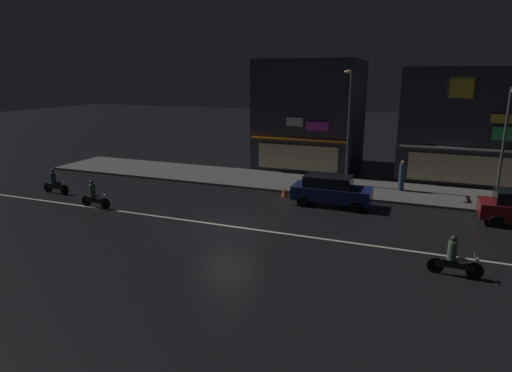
% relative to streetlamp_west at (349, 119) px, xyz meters
% --- Properties ---
extents(ground_plane, '(140.00, 140.00, 0.00)m').
position_rel_streetlamp_west_xyz_m(ground_plane, '(-3.92, -9.51, -4.43)').
color(ground_plane, black).
extents(lane_divider_stripe, '(34.34, 0.16, 0.01)m').
position_rel_streetlamp_west_xyz_m(lane_divider_stripe, '(-3.92, -9.51, -4.43)').
color(lane_divider_stripe, beige).
rests_on(lane_divider_stripe, ground).
extents(sidewalk_far, '(36.15, 4.97, 0.14)m').
position_rel_streetlamp_west_xyz_m(sidewalk_far, '(-3.92, -0.23, -4.36)').
color(sidewalk_far, '#5B5954').
rests_on(sidewalk_far, ground).
extents(storefront_left_block, '(8.19, 8.25, 7.60)m').
position_rel_streetlamp_west_xyz_m(storefront_left_block, '(6.92, 6.30, -0.64)').
color(storefront_left_block, '#2D333D').
rests_on(storefront_left_block, ground).
extents(storefront_center_block, '(7.38, 7.63, 8.20)m').
position_rel_streetlamp_west_xyz_m(storefront_center_block, '(-3.92, 5.99, -0.33)').
color(storefront_center_block, '#2D333D').
rests_on(storefront_center_block, ground).
extents(streetlamp_west, '(0.44, 1.64, 7.30)m').
position_rel_streetlamp_west_xyz_m(streetlamp_west, '(0.00, 0.00, 0.00)').
color(streetlamp_west, '#47494C').
rests_on(streetlamp_west, sidewalk_far).
extents(streetlamp_mid, '(0.44, 1.64, 6.30)m').
position_rel_streetlamp_west_xyz_m(streetlamp_mid, '(8.71, 0.05, -0.52)').
color(streetlamp_mid, '#47494C').
rests_on(streetlamp_mid, sidewalk_far).
extents(pedestrian_on_sidewalk, '(0.35, 0.35, 1.88)m').
position_rel_streetlamp_west_xyz_m(pedestrian_on_sidewalk, '(3.42, -0.03, -3.42)').
color(pedestrian_on_sidewalk, '#334766').
rests_on(pedestrian_on_sidewalk, sidewalk_far).
extents(parked_car_near_kerb, '(4.30, 1.98, 1.67)m').
position_rel_streetlamp_west_xyz_m(parked_car_near_kerb, '(-0.09, -4.25, -3.56)').
color(parked_car_near_kerb, navy).
rests_on(parked_car_near_kerb, ground).
extents(motorcycle_lead, '(1.90, 0.60, 1.52)m').
position_rel_streetlamp_west_xyz_m(motorcycle_lead, '(-16.37, -7.99, -3.80)').
color(motorcycle_lead, black).
rests_on(motorcycle_lead, ground).
extents(motorcycle_following, '(1.90, 0.60, 1.52)m').
position_rel_streetlamp_west_xyz_m(motorcycle_following, '(-12.03, -9.45, -3.80)').
color(motorcycle_following, black).
rests_on(motorcycle_following, ground).
extents(motorcycle_opposite_lane, '(1.90, 0.60, 1.52)m').
position_rel_streetlamp_west_xyz_m(motorcycle_opposite_lane, '(5.89, -11.30, -3.80)').
color(motorcycle_opposite_lane, black).
rests_on(motorcycle_opposite_lane, ground).
extents(traffic_cone, '(0.36, 0.36, 0.55)m').
position_rel_streetlamp_west_xyz_m(traffic_cone, '(-3.05, -3.39, -4.16)').
color(traffic_cone, orange).
rests_on(traffic_cone, ground).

